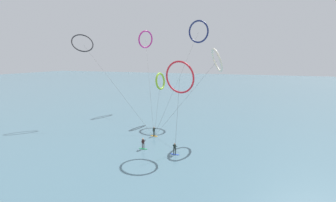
{
  "coord_description": "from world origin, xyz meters",
  "views": [
    {
      "loc": [
        8.64,
        -2.01,
        13.36
      ],
      "look_at": [
        0.0,
        21.72,
        8.65
      ],
      "focal_mm": 23.99,
      "sensor_mm": 36.0,
      "label": 1
    }
  ],
  "objects_px": {
    "surfer_amber": "(154,132)",
    "kite_crimson": "(180,77)",
    "kite_magenta": "(146,39)",
    "kite_charcoal": "(83,43)",
    "kite_lime": "(160,81)",
    "kite_navy": "(198,32)",
    "kite_ivory": "(217,60)",
    "surfer_emerald": "(143,144)",
    "surfer_cobalt": "(175,149)"
  },
  "relations": [
    {
      "from": "surfer_amber",
      "to": "kite_crimson",
      "type": "xyz_separation_m",
      "value": [
        5.5,
        -2.93,
        9.94
      ]
    },
    {
      "from": "kite_crimson",
      "to": "kite_magenta",
      "type": "height_order",
      "value": "kite_magenta"
    },
    {
      "from": "kite_crimson",
      "to": "kite_charcoal",
      "type": "bearing_deg",
      "value": -5.43
    },
    {
      "from": "kite_lime",
      "to": "kite_charcoal",
      "type": "relative_size",
      "value": 0.54
    },
    {
      "from": "kite_crimson",
      "to": "kite_navy",
      "type": "height_order",
      "value": "kite_navy"
    },
    {
      "from": "kite_ivory",
      "to": "kite_navy",
      "type": "distance_m",
      "value": 15.34
    },
    {
      "from": "surfer_emerald",
      "to": "surfer_cobalt",
      "type": "bearing_deg",
      "value": -175.11
    },
    {
      "from": "surfer_amber",
      "to": "surfer_cobalt",
      "type": "xyz_separation_m",
      "value": [
        5.83,
        -6.08,
        0.0
      ]
    },
    {
      "from": "kite_crimson",
      "to": "surfer_emerald",
      "type": "bearing_deg",
      "value": 45.54
    },
    {
      "from": "kite_navy",
      "to": "surfer_cobalt",
      "type": "bearing_deg",
      "value": 110.39
    },
    {
      "from": "surfer_amber",
      "to": "kite_ivory",
      "type": "height_order",
      "value": "kite_ivory"
    },
    {
      "from": "surfer_amber",
      "to": "kite_charcoal",
      "type": "relative_size",
      "value": 0.08
    },
    {
      "from": "kite_lime",
      "to": "kite_navy",
      "type": "relative_size",
      "value": 0.53
    },
    {
      "from": "surfer_amber",
      "to": "kite_navy",
      "type": "height_order",
      "value": "kite_navy"
    },
    {
      "from": "surfer_emerald",
      "to": "kite_navy",
      "type": "relative_size",
      "value": 0.08
    },
    {
      "from": "kite_ivory",
      "to": "kite_magenta",
      "type": "bearing_deg",
      "value": 27.57
    },
    {
      "from": "surfer_emerald",
      "to": "kite_lime",
      "type": "distance_m",
      "value": 17.79
    },
    {
      "from": "kite_magenta",
      "to": "kite_navy",
      "type": "distance_m",
      "value": 16.43
    },
    {
      "from": "surfer_amber",
      "to": "surfer_cobalt",
      "type": "height_order",
      "value": "same"
    },
    {
      "from": "surfer_amber",
      "to": "kite_lime",
      "type": "height_order",
      "value": "kite_lime"
    },
    {
      "from": "kite_lime",
      "to": "kite_navy",
      "type": "height_order",
      "value": "kite_navy"
    },
    {
      "from": "kite_ivory",
      "to": "surfer_cobalt",
      "type": "bearing_deg",
      "value": 136.35
    },
    {
      "from": "surfer_cobalt",
      "to": "surfer_amber",
      "type": "bearing_deg",
      "value": 136.45
    },
    {
      "from": "kite_navy",
      "to": "kite_crimson",
      "type": "bearing_deg",
      "value": 110.28
    },
    {
      "from": "surfer_amber",
      "to": "surfer_emerald",
      "type": "distance_m",
      "value": 5.83
    },
    {
      "from": "kite_crimson",
      "to": "kite_magenta",
      "type": "xyz_separation_m",
      "value": [
        -17.41,
        25.14,
        7.88
      ]
    },
    {
      "from": "kite_charcoal",
      "to": "kite_crimson",
      "type": "distance_m",
      "value": 26.99
    },
    {
      "from": "surfer_amber",
      "to": "kite_charcoal",
      "type": "height_order",
      "value": "kite_charcoal"
    },
    {
      "from": "surfer_emerald",
      "to": "kite_ivory",
      "type": "height_order",
      "value": "kite_ivory"
    },
    {
      "from": "surfer_amber",
      "to": "surfer_cobalt",
      "type": "distance_m",
      "value": 8.42
    },
    {
      "from": "surfer_emerald",
      "to": "surfer_cobalt",
      "type": "height_order",
      "value": "same"
    },
    {
      "from": "kite_charcoal",
      "to": "kite_navy",
      "type": "height_order",
      "value": "kite_navy"
    },
    {
      "from": "surfer_emerald",
      "to": "kite_magenta",
      "type": "xyz_separation_m",
      "value": [
        -12.65,
        27.99,
        17.82
      ]
    },
    {
      "from": "kite_ivory",
      "to": "kite_navy",
      "type": "height_order",
      "value": "kite_navy"
    },
    {
      "from": "surfer_amber",
      "to": "kite_ivory",
      "type": "relative_size",
      "value": 0.11
    },
    {
      "from": "kite_crimson",
      "to": "surfer_cobalt",
      "type": "bearing_deg",
      "value": 110.53
    },
    {
      "from": "kite_magenta",
      "to": "kite_lime",
      "type": "bearing_deg",
      "value": 64.15
    },
    {
      "from": "kite_charcoal",
      "to": "kite_lime",
      "type": "bearing_deg",
      "value": -40.58
    },
    {
      "from": "kite_ivory",
      "to": "kite_charcoal",
      "type": "bearing_deg",
      "value": 63.7
    },
    {
      "from": "surfer_amber",
      "to": "kite_navy",
      "type": "xyz_separation_m",
      "value": [
        3.67,
        17.08,
        18.63
      ]
    },
    {
      "from": "kite_ivory",
      "to": "kite_magenta",
      "type": "xyz_separation_m",
      "value": [
        -21.68,
        17.73,
        5.43
      ]
    },
    {
      "from": "kite_lime",
      "to": "kite_ivory",
      "type": "bearing_deg",
      "value": -105.09
    },
    {
      "from": "surfer_cobalt",
      "to": "kite_charcoal",
      "type": "bearing_deg",
      "value": 156.81
    },
    {
      "from": "kite_ivory",
      "to": "kite_navy",
      "type": "bearing_deg",
      "value": 2.65
    },
    {
      "from": "surfer_emerald",
      "to": "kite_crimson",
      "type": "xyz_separation_m",
      "value": [
        4.76,
        2.86,
        9.94
      ]
    },
    {
      "from": "surfer_emerald",
      "to": "kite_magenta",
      "type": "distance_m",
      "value": 35.51
    },
    {
      "from": "surfer_cobalt",
      "to": "surfer_emerald",
      "type": "bearing_deg",
      "value": 179.37
    },
    {
      "from": "kite_lime",
      "to": "kite_charcoal",
      "type": "height_order",
      "value": "kite_charcoal"
    },
    {
      "from": "kite_ivory",
      "to": "kite_charcoal",
      "type": "xyz_separation_m",
      "value": [
        -29.0,
        1.59,
        3.59
      ]
    },
    {
      "from": "kite_magenta",
      "to": "kite_navy",
      "type": "xyz_separation_m",
      "value": [
        15.59,
        -5.12,
        0.81
      ]
    }
  ]
}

